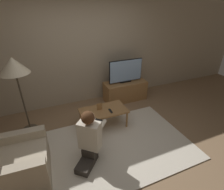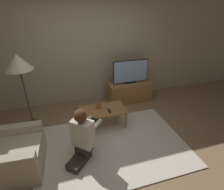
{
  "view_description": "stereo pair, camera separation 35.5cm",
  "coord_description": "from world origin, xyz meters",
  "px_view_note": "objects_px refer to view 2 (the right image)",
  "views": [
    {
      "loc": [
        -1.03,
        -2.19,
        2.33
      ],
      "look_at": [
        0.2,
        0.71,
        0.67
      ],
      "focal_mm": 28.0,
      "sensor_mm": 36.0,
      "label": 1
    },
    {
      "loc": [
        -0.7,
        -2.31,
        2.33
      ],
      "look_at": [
        0.2,
        0.71,
        0.67
      ],
      "focal_mm": 28.0,
      "sensor_mm": 36.0,
      "label": 2
    }
  ],
  "objects_px": {
    "tv": "(130,72)",
    "person_kneeling": "(82,135)",
    "armchair": "(9,155)",
    "floor_lamp": "(18,65)",
    "coffee_table": "(103,111)"
  },
  "relations": [
    {
      "from": "tv",
      "to": "person_kneeling",
      "type": "distance_m",
      "value": 2.22
    },
    {
      "from": "armchair",
      "to": "floor_lamp",
      "type": "bearing_deg",
      "value": -5.11
    },
    {
      "from": "coffee_table",
      "to": "floor_lamp",
      "type": "distance_m",
      "value": 1.81
    },
    {
      "from": "tv",
      "to": "person_kneeling",
      "type": "bearing_deg",
      "value": -131.7
    },
    {
      "from": "floor_lamp",
      "to": "person_kneeling",
      "type": "height_order",
      "value": "floor_lamp"
    },
    {
      "from": "person_kneeling",
      "to": "armchair",
      "type": "bearing_deg",
      "value": 38.74
    },
    {
      "from": "coffee_table",
      "to": "person_kneeling",
      "type": "relative_size",
      "value": 1.01
    },
    {
      "from": "coffee_table",
      "to": "armchair",
      "type": "xyz_separation_m",
      "value": [
        -1.62,
        -0.69,
        -0.06
      ]
    },
    {
      "from": "tv",
      "to": "armchair",
      "type": "distance_m",
      "value": 3.05
    },
    {
      "from": "floor_lamp",
      "to": "armchair",
      "type": "xyz_separation_m",
      "value": [
        -0.17,
        -1.19,
        -1.02
      ]
    },
    {
      "from": "armchair",
      "to": "person_kneeling",
      "type": "height_order",
      "value": "armchair"
    },
    {
      "from": "tv",
      "to": "floor_lamp",
      "type": "distance_m",
      "value": 2.48
    },
    {
      "from": "armchair",
      "to": "person_kneeling",
      "type": "distance_m",
      "value": 1.12
    },
    {
      "from": "floor_lamp",
      "to": "person_kneeling",
      "type": "bearing_deg",
      "value": -53.32
    },
    {
      "from": "tv",
      "to": "person_kneeling",
      "type": "height_order",
      "value": "tv"
    }
  ]
}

